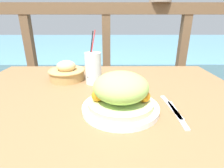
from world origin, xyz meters
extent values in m
cube|color=olive|center=(0.00, 0.00, 0.68)|extent=(1.25, 0.99, 0.04)
cube|color=olive|center=(-0.56, 0.44, 0.33)|extent=(0.06, 0.06, 0.66)
cube|color=olive|center=(0.56, 0.44, 0.33)|extent=(0.06, 0.06, 0.66)
cube|color=brown|center=(0.00, 0.93, 1.08)|extent=(2.80, 0.08, 0.09)
cube|color=brown|center=(-0.68, 0.93, 0.52)|extent=(0.07, 0.07, 1.03)
cube|color=brown|center=(0.00, 0.93, 0.52)|extent=(0.07, 0.07, 1.03)
cube|color=brown|center=(0.68, 0.93, 0.52)|extent=(0.07, 0.07, 1.03)
cube|color=#568EA8|center=(0.00, 3.43, 0.24)|extent=(12.00, 4.00, 0.47)
cylinder|color=white|center=(0.07, -0.10, 0.71)|extent=(0.27, 0.27, 0.02)
cylinder|color=#C6DB8E|center=(0.07, -0.10, 0.73)|extent=(0.23, 0.23, 0.02)
ellipsoid|color=#9EC660|center=(0.07, -0.10, 0.79)|extent=(0.19, 0.19, 0.10)
sphere|color=orange|center=(0.15, -0.11, 0.76)|extent=(0.04, 0.04, 0.04)
sphere|color=orange|center=(-0.01, -0.10, 0.76)|extent=(0.04, 0.04, 0.04)
cylinder|color=silver|center=(-0.05, 0.18, 0.78)|extent=(0.08, 0.08, 0.15)
cylinder|color=red|center=(-0.05, 0.19, 0.85)|extent=(0.05, 0.05, 0.21)
cylinder|color=black|center=(-0.06, 0.18, 0.85)|extent=(0.03, 0.08, 0.21)
cylinder|color=tan|center=(-0.19, 0.23, 0.73)|extent=(0.17, 0.17, 0.05)
torus|color=tan|center=(-0.19, 0.23, 0.75)|extent=(0.19, 0.19, 0.01)
ellipsoid|color=#DBB77A|center=(-0.19, 0.23, 0.78)|extent=(0.10, 0.10, 0.06)
cube|color=silver|center=(0.26, -0.13, 0.71)|extent=(0.02, 0.18, 0.00)
cube|color=silver|center=(0.26, -0.08, 0.71)|extent=(0.03, 0.18, 0.00)
camera|label=1|loc=(0.04, -0.63, 1.01)|focal=28.00mm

